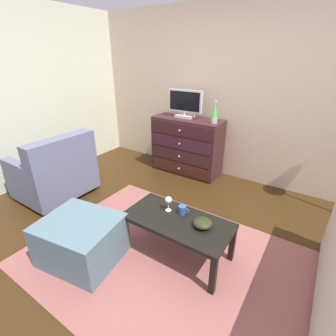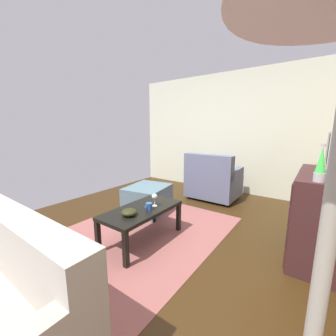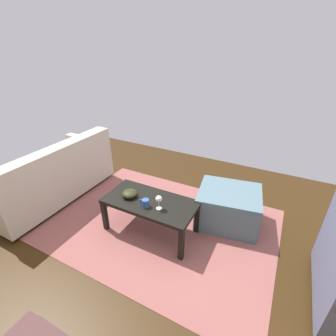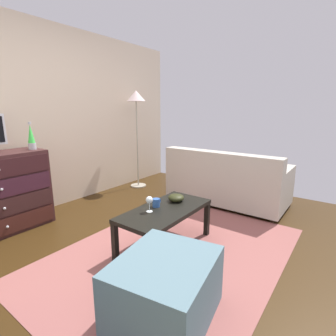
{
  "view_description": "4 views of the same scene",
  "coord_description": "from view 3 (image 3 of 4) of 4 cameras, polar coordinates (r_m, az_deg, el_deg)",
  "views": [
    {
      "loc": [
        1.22,
        -1.68,
        1.83
      ],
      "look_at": [
        0.0,
        0.17,
        0.8
      ],
      "focal_mm": 26.07,
      "sensor_mm": 36.0,
      "label": 1
    },
    {
      "loc": [
        2.03,
        1.6,
        1.37
      ],
      "look_at": [
        -0.08,
        0.08,
        0.88
      ],
      "focal_mm": 22.5,
      "sensor_mm": 36.0,
      "label": 2
    },
    {
      "loc": [
        -0.89,
        1.73,
        1.95
      ],
      "look_at": [
        0.05,
        -0.08,
        0.87
      ],
      "focal_mm": 25.4,
      "sensor_mm": 36.0,
      "label": 3
    },
    {
      "loc": [
        -1.67,
        -1.52,
        1.4
      ],
      "look_at": [
        0.26,
        -0.1,
        0.84
      ],
      "focal_mm": 27.48,
      "sensor_mm": 36.0,
      "label": 4
    }
  ],
  "objects": [
    {
      "name": "ground_plane",
      "position": [
        2.77,
        0.18,
        -17.44
      ],
      "size": [
        5.48,
        4.45,
        0.05
      ],
      "primitive_type": "cube",
      "color": "#35220D"
    },
    {
      "name": "area_rug",
      "position": [
        2.95,
        -1.54,
        -13.3
      ],
      "size": [
        2.6,
        1.9,
        0.01
      ],
      "primitive_type": "cube",
      "color": "#90524D",
      "rests_on": "ground_plane"
    },
    {
      "name": "coffee_table",
      "position": [
        2.65,
        -4.27,
        -8.74
      ],
      "size": [
        1.02,
        0.5,
        0.42
      ],
      "color": "black",
      "rests_on": "ground_plane"
    },
    {
      "name": "wine_glass",
      "position": [
        2.44,
        -2.24,
        -7.52
      ],
      "size": [
        0.07,
        0.07,
        0.16
      ],
      "color": "silver",
      "rests_on": "coffee_table"
    },
    {
      "name": "mug",
      "position": [
        2.52,
        -5.45,
        -8.33
      ],
      "size": [
        0.11,
        0.08,
        0.08
      ],
      "color": "#2D549A",
      "rests_on": "coffee_table"
    },
    {
      "name": "bowl_decorative",
      "position": [
        2.69,
        -9.19,
        -6.07
      ],
      "size": [
        0.17,
        0.17,
        0.08
      ],
      "primitive_type": "ellipsoid",
      "color": "#292B13",
      "rests_on": "coffee_table"
    },
    {
      "name": "couch_large",
      "position": [
        3.62,
        -26.32,
        -1.92
      ],
      "size": [
        0.85,
        1.71,
        0.81
      ],
      "color": "#332319",
      "rests_on": "ground_plane"
    },
    {
      "name": "ottoman",
      "position": [
        2.95,
        14.2,
        -9.04
      ],
      "size": [
        0.79,
        0.71,
        0.43
      ],
      "primitive_type": "cube",
      "rotation": [
        0.0,
        0.0,
        0.16
      ],
      "color": "slate",
      "rests_on": "ground_plane"
    }
  ]
}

